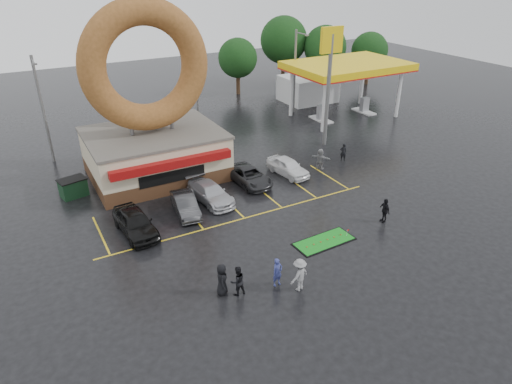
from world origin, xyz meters
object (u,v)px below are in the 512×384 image
shell_sign (330,65)px  person_blue (277,272)px  streetlight_left (43,108)px  streetlight_right (295,70)px  car_dgrey (185,205)px  streetlight_mid (197,85)px  car_black (135,223)px  person_cameraman (385,210)px  putting_green (324,241)px  car_silver (211,193)px  car_grey (249,176)px  car_white (288,167)px  donut_shop (152,122)px  dumpster (73,188)px  gas_station (329,77)px

shell_sign → person_blue: (-14.72, -15.71, -6.55)m
streetlight_left → streetlight_right: 26.08m
streetlight_right → car_dgrey: (-19.23, -15.94, -4.13)m
streetlight_mid → car_dgrey: size_ratio=2.27×
car_black → person_cameraman: person_cameraman is taller
putting_green → shell_sign: bearing=53.6°
streetlight_left → car_silver: 16.48m
car_dgrey → person_blue: size_ratio=2.40×
person_cameraman → putting_green: 5.02m
car_silver → car_grey: 4.00m
streetlight_left → car_white: bearing=-36.3°
car_black → car_dgrey: 3.82m
streetlight_mid → car_black: bearing=-124.6°
donut_shop → car_grey: size_ratio=2.89×
shell_sign → person_cameraman: bearing=-110.6°
shell_sign → car_silver: 16.40m
person_cameraman → streetlight_right: bearing=169.7°
car_silver → putting_green: size_ratio=1.16×
donut_shop → car_dgrey: (-0.23, -6.99, -3.81)m
car_dgrey → person_cameraman: person_cameraman is taller
streetlight_mid → streetlight_right: 12.04m
car_silver → streetlight_left: bearing=116.9°
car_black → dumpster: 7.75m
streetlight_right → car_grey: streetlight_right is taller
streetlight_left → streetlight_right: size_ratio=1.00×
donut_shop → dumpster: 7.59m
car_black → donut_shop: bearing=59.0°
car_dgrey → car_white: bearing=19.0°
streetlight_mid → streetlight_left: bearing=-175.9°
person_blue → putting_green: 5.26m
car_white → dumpster: bearing=156.6°
streetlight_mid → car_white: (2.33, -12.99, -4.08)m
streetlight_mid → person_cameraman: 23.04m
person_cameraman → car_dgrey: bearing=-114.8°
streetlight_right → dumpster: 27.57m
streetlight_right → person_blue: 31.40m
dumpster → gas_station: bearing=3.7°
car_white → shell_sign: bearing=23.7°
car_white → streetlight_mid: bearing=92.4°
dumpster → car_white: bearing=-28.2°
streetlight_mid → gas_station: bearing=0.1°
person_blue → person_cameraman: size_ratio=0.98×
donut_shop → gas_station: 24.35m
car_dgrey → dumpster: car_dgrey is taller
car_dgrey → gas_station: bearing=40.3°
car_silver → car_black: bearing=-171.7°
dumpster → donut_shop: bearing=-7.3°
car_grey → dumpster: bearing=156.3°
streetlight_left → car_black: 15.68m
streetlight_left → car_dgrey: streetlight_left is taller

